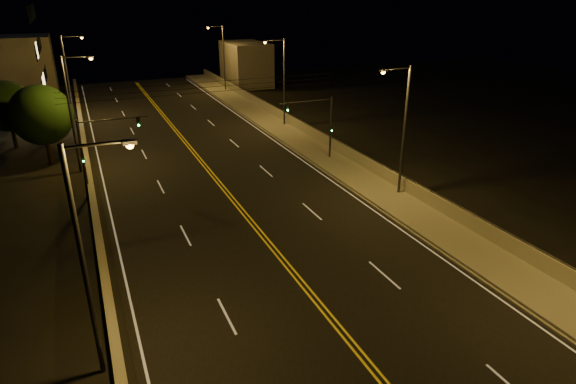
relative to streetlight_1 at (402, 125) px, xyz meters
name	(u,v)px	position (x,y,z in m)	size (l,w,h in m)	color
road	(249,220)	(-11.54, 0.56, -5.57)	(18.00, 120.00, 0.02)	black
sidewalk	(383,193)	(-0.74, 0.56, -5.43)	(3.60, 120.00, 0.30)	gray
curb	(362,198)	(-2.61, 0.56, -5.50)	(0.14, 120.00, 0.15)	gray
parapet_wall	(402,182)	(0.91, 0.56, -4.78)	(0.30, 120.00, 1.00)	gray
jersey_barrier	(99,241)	(-21.12, 0.56, -5.11)	(0.45, 120.00, 0.95)	gray
distant_building_right	(246,64)	(4.96, 48.88, -2.18)	(6.00, 10.00, 6.81)	slate
distant_building_left	(25,65)	(-27.54, 55.12, -1.38)	(8.00, 8.00, 8.40)	slate
parapet_rail	(402,176)	(0.91, 0.56, -4.25)	(0.06, 0.06, 120.00)	black
lane_markings	(250,220)	(-11.54, 0.49, -5.56)	(17.32, 116.00, 0.00)	silver
streetlight_1	(402,125)	(0.00, 0.00, 0.00)	(2.55, 0.28, 9.72)	#2D2D33
streetlight_2	(282,78)	(0.00, 22.03, 0.00)	(2.55, 0.28, 9.72)	#2D2D33
streetlight_3	(222,54)	(0.00, 45.27, 0.00)	(2.55, 0.28, 9.72)	#2D2D33
streetlight_4	(89,251)	(-21.47, -10.36, 0.00)	(2.55, 0.28, 9.72)	#2D2D33
streetlight_5	(73,107)	(-21.47, 15.39, 0.00)	(2.55, 0.28, 9.72)	#2D2D33
streetlight_6	(69,72)	(-21.47, 35.56, 0.00)	(2.55, 0.28, 9.72)	#2D2D33
traffic_signal_right	(321,121)	(-1.56, 9.55, -1.85)	(5.11, 0.31, 5.86)	#2D2D33
traffic_signal_left	(96,147)	(-20.31, 9.55, -1.85)	(5.11, 0.31, 5.86)	#2D2D33
overhead_wires	(207,87)	(-11.54, 10.06, 1.82)	(22.00, 0.03, 0.83)	black
tree_0	(42,115)	(-24.12, 18.70, -1.11)	(5.23, 5.23, 7.09)	black
tree_1	(7,106)	(-27.36, 25.36, -1.42)	(4.88, 4.88, 6.61)	black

